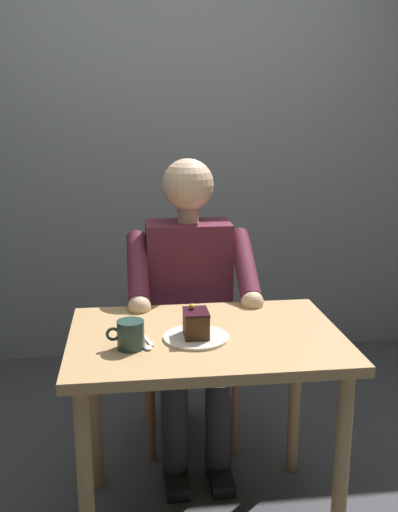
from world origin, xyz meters
The scene contains 8 objects.
cafe_rear_panel centered at (0.00, -1.63, 1.50)m, with size 6.40×0.12×3.00m, color gray.
dining_table centered at (0.00, 0.00, 0.63)m, with size 0.93×0.65×0.74m.
chair centered at (0.00, -0.67, 0.50)m, with size 0.42×0.42×0.91m.
seated_person centered at (0.00, -0.50, 0.68)m, with size 0.53×0.58×1.29m.
dessert_plate centered at (0.04, 0.04, 0.74)m, with size 0.22×0.22×0.01m, color silver.
cake_slice centered at (0.04, 0.04, 0.79)m, with size 0.08×0.10×0.11m.
coffee_cup centered at (0.26, 0.09, 0.78)m, with size 0.12×0.09×0.09m.
dessert_spoon centered at (0.20, 0.07, 0.74)m, with size 0.04×0.14×0.01m.
Camera 1 is at (0.25, 1.83, 1.47)m, focal length 40.47 mm.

